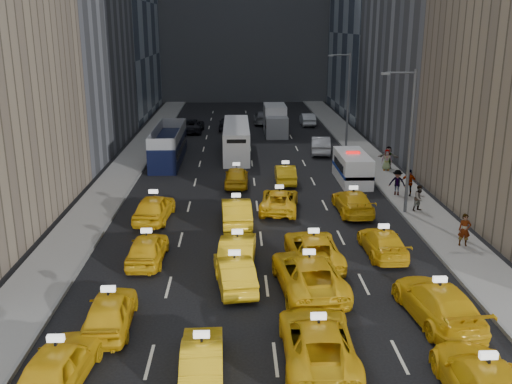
% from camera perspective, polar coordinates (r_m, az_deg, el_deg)
% --- Properties ---
extents(ground, '(160.00, 160.00, 0.00)m').
position_cam_1_polar(ground, '(24.77, 1.32, -11.35)').
color(ground, black).
rests_on(ground, ground).
extents(sidewalk_west, '(3.00, 90.00, 0.15)m').
position_cam_1_polar(sidewalk_west, '(49.13, -12.72, 2.52)').
color(sidewalk_west, gray).
rests_on(sidewalk_west, ground).
extents(sidewalk_east, '(3.00, 90.00, 0.15)m').
position_cam_1_polar(sidewalk_east, '(49.69, 11.84, 2.73)').
color(sidewalk_east, gray).
rests_on(sidewalk_east, ground).
extents(curb_west, '(0.15, 90.00, 0.18)m').
position_cam_1_polar(curb_west, '(48.87, -11.05, 2.57)').
color(curb_west, slate).
rests_on(curb_west, ground).
extents(curb_east, '(0.15, 90.00, 0.18)m').
position_cam_1_polar(curb_east, '(49.36, 10.20, 2.75)').
color(curb_east, slate).
rests_on(curb_east, ground).
extents(streetlight_near, '(2.15, 0.22, 9.00)m').
position_cam_1_polar(streetlight_near, '(36.08, 15.03, 5.29)').
color(streetlight_near, '#595B60').
rests_on(streetlight_near, ground).
extents(streetlight_far, '(2.15, 0.22, 9.00)m').
position_cam_1_polar(streetlight_far, '(55.29, 9.09, 9.35)').
color(streetlight_far, '#595B60').
rests_on(streetlight_far, ground).
extents(taxi_0, '(2.30, 4.68, 1.53)m').
position_cam_1_polar(taxi_0, '(20.67, -19.13, -16.01)').
color(taxi_0, yellow).
rests_on(taxi_0, ground).
extents(taxi_1, '(1.53, 4.06, 1.32)m').
position_cam_1_polar(taxi_1, '(20.25, -5.40, -16.15)').
color(taxi_1, yellow).
rests_on(taxi_1, ground).
extents(taxi_2, '(2.59, 5.50, 1.52)m').
position_cam_1_polar(taxi_2, '(21.00, 6.19, -14.58)').
color(taxi_2, yellow).
rests_on(taxi_2, ground).
extents(taxi_3, '(2.45, 5.56, 1.59)m').
position_cam_1_polar(taxi_3, '(20.02, 21.90, -17.37)').
color(taxi_3, yellow).
rests_on(taxi_3, ground).
extents(taxi_4, '(1.90, 4.41, 1.48)m').
position_cam_1_polar(taxi_4, '(23.52, -14.39, -11.47)').
color(taxi_4, yellow).
rests_on(taxi_4, ground).
extents(taxi_5, '(2.12, 4.58, 1.46)m').
position_cam_1_polar(taxi_5, '(26.17, -2.15, -7.99)').
color(taxi_5, yellow).
rests_on(taxi_5, ground).
extents(taxi_6, '(3.23, 6.09, 1.63)m').
position_cam_1_polar(taxi_6, '(25.92, 5.28, -8.09)').
color(taxi_6, yellow).
rests_on(taxi_6, ground).
extents(taxi_7, '(2.78, 5.65, 1.58)m').
position_cam_1_polar(taxi_7, '(24.49, 17.71, -10.46)').
color(taxi_7, yellow).
rests_on(taxi_7, ground).
extents(taxi_8, '(1.85, 4.36, 1.47)m').
position_cam_1_polar(taxi_8, '(29.25, -10.81, -5.56)').
color(taxi_8, yellow).
rests_on(taxi_8, ground).
extents(taxi_9, '(1.99, 4.88, 1.57)m').
position_cam_1_polar(taxi_9, '(28.33, -1.86, -5.89)').
color(taxi_9, yellow).
rests_on(taxi_9, ground).
extents(taxi_10, '(2.66, 5.44, 1.49)m').
position_cam_1_polar(taxi_10, '(28.82, 5.74, -5.66)').
color(taxi_10, yellow).
rests_on(taxi_10, ground).
extents(taxi_11, '(1.98, 4.68, 1.35)m').
position_cam_1_polar(taxi_11, '(30.39, 12.55, -4.94)').
color(taxi_11, yellow).
rests_on(taxi_11, ground).
extents(taxi_12, '(2.36, 4.92, 1.62)m').
position_cam_1_polar(taxi_12, '(35.26, -10.15, -1.56)').
color(taxi_12, yellow).
rests_on(taxi_12, ground).
extents(taxi_13, '(1.92, 4.92, 1.60)m').
position_cam_1_polar(taxi_13, '(34.07, -1.99, -1.96)').
color(taxi_13, yellow).
rests_on(taxi_13, ground).
extents(taxi_14, '(2.93, 5.23, 1.38)m').
position_cam_1_polar(taxi_14, '(36.60, 2.34, -0.83)').
color(taxi_14, yellow).
rests_on(taxi_14, ground).
extents(taxi_15, '(2.13, 5.04, 1.45)m').
position_cam_1_polar(taxi_15, '(36.63, 9.66, -0.98)').
color(taxi_15, yellow).
rests_on(taxi_15, ground).
extents(taxi_16, '(1.82, 4.30, 1.45)m').
position_cam_1_polar(taxi_16, '(42.20, -1.97, 1.57)').
color(taxi_16, yellow).
rests_on(taxi_16, ground).
extents(taxi_17, '(1.52, 4.21, 1.38)m').
position_cam_1_polar(taxi_17, '(43.09, 2.95, 1.82)').
color(taxi_17, yellow).
rests_on(taxi_17, ground).
extents(nypd_van, '(2.25, 5.56, 2.37)m').
position_cam_1_polar(nypd_van, '(43.82, 9.61, 2.37)').
color(nypd_van, white).
rests_on(nypd_van, ground).
extents(double_decker, '(2.73, 10.20, 2.94)m').
position_cam_1_polar(double_decker, '(50.35, -8.75, 4.68)').
color(double_decker, black).
rests_on(double_decker, ground).
extents(city_bus, '(3.68, 11.11, 2.82)m').
position_cam_1_polar(city_bus, '(52.46, -1.98, 5.26)').
color(city_bus, white).
rests_on(city_bus, ground).
extents(box_truck, '(3.17, 6.99, 3.09)m').
position_cam_1_polar(box_truck, '(62.47, 1.94, 7.18)').
color(box_truck, silver).
rests_on(box_truck, ground).
extents(misc_car_0, '(2.23, 4.99, 1.59)m').
position_cam_1_polar(misc_car_0, '(53.38, 6.49, 4.71)').
color(misc_car_0, '#AAACB2').
rests_on(misc_car_0, ground).
extents(misc_car_1, '(2.66, 5.40, 1.48)m').
position_cam_1_polar(misc_car_1, '(64.05, -6.43, 6.62)').
color(misc_car_1, black).
rests_on(misc_car_1, ground).
extents(misc_car_2, '(2.14, 5.24, 1.52)m').
position_cam_1_polar(misc_car_2, '(69.21, 0.70, 7.47)').
color(misc_car_2, slate).
rests_on(misc_car_2, ground).
extents(misc_car_3, '(1.83, 4.41, 1.49)m').
position_cam_1_polar(misc_car_3, '(64.94, -2.93, 6.84)').
color(misc_car_3, black).
rests_on(misc_car_3, ground).
extents(misc_car_4, '(1.53, 4.38, 1.44)m').
position_cam_1_polar(misc_car_4, '(68.45, 5.18, 7.27)').
color(misc_car_4, '#ACAFB4').
rests_on(misc_car_4, ground).
extents(pedestrian_0, '(0.71, 0.54, 1.77)m').
position_cam_1_polar(pedestrian_0, '(32.35, 20.13, -3.57)').
color(pedestrian_0, gray).
rests_on(pedestrian_0, sidewalk_east).
extents(pedestrian_1, '(0.92, 0.73, 1.67)m').
position_cam_1_polar(pedestrian_1, '(37.50, 16.03, -0.59)').
color(pedestrian_1, gray).
rests_on(pedestrian_1, sidewalk_east).
extents(pedestrian_2, '(1.24, 0.85, 1.77)m').
position_cam_1_polar(pedestrian_2, '(40.61, 13.94, 0.94)').
color(pedestrian_2, gray).
rests_on(pedestrian_2, sidewalk_east).
extents(pedestrian_3, '(1.19, 0.90, 1.85)m').
position_cam_1_polar(pedestrian_3, '(40.64, 15.03, 0.93)').
color(pedestrian_3, gray).
rests_on(pedestrian_3, sidewalk_east).
extents(pedestrian_4, '(0.92, 0.62, 1.72)m').
position_cam_1_polar(pedestrian_4, '(47.36, 12.94, 3.16)').
color(pedestrian_4, gray).
rests_on(pedestrian_4, sidewalk_east).
extents(pedestrian_5, '(1.76, 0.98, 1.82)m').
position_cam_1_polar(pedestrian_5, '(48.04, 13.08, 3.40)').
color(pedestrian_5, gray).
rests_on(pedestrian_5, sidewalk_east).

